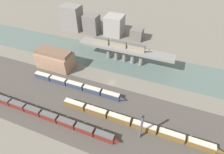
{
  "coord_description": "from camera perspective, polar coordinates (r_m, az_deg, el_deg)",
  "views": [
    {
      "loc": [
        28.91,
        -73.94,
        72.87
      ],
      "look_at": [
        0.0,
        0.14,
        4.34
      ],
      "focal_mm": 28.0,
      "sensor_mm": 36.0,
      "label": 1
    }
  ],
  "objects": [
    {
      "name": "signal_tower",
      "position": [
        78.97,
        9.5,
        -15.87
      ],
      "size": [
        1.0,
        1.0,
        15.54
      ],
      "color": "#4C4C51",
      "rests_on": "ground"
    },
    {
      "name": "train_yard_near",
      "position": [
        95.63,
        -21.54,
        -11.25
      ],
      "size": [
        81.48,
        3.05,
        3.64
      ],
      "color": "#5B1E19",
      "rests_on": "ground"
    },
    {
      "name": "ground_plane",
      "position": [
        107.76,
        -0.03,
        -1.79
      ],
      "size": [
        400.0,
        400.0,
        0.0
      ],
      "primitive_type": "plane",
      "color": "#666056"
    },
    {
      "name": "train_yard_mid",
      "position": [
        86.65,
        7.26,
        -14.83
      ],
      "size": [
        77.89,
        2.84,
        3.71
      ],
      "color": "brown",
      "rests_on": "ground"
    },
    {
      "name": "railbed_yard",
      "position": [
        92.95,
        -5.52,
        -11.14
      ],
      "size": [
        280.0,
        42.0,
        0.01
      ],
      "primitive_type": "cube",
      "color": "#423D38",
      "rests_on": "ground"
    },
    {
      "name": "city_block_center",
      "position": [
        157.39,
        0.77,
        16.54
      ],
      "size": [
        14.98,
        14.61,
        16.63
      ],
      "primitive_type": "cube",
      "color": "gray",
      "rests_on": "ground"
    },
    {
      "name": "train_yard_far",
      "position": [
        105.17,
        -11.4,
        -2.79
      ],
      "size": [
        60.02,
        2.97,
        3.6
      ],
      "color": "#2D384C",
      "rests_on": "ground"
    },
    {
      "name": "city_block_right",
      "position": [
        152.04,
        8.06,
        13.72
      ],
      "size": [
        9.9,
        9.73,
        9.41
      ],
      "primitive_type": "cube",
      "color": "#605B56",
      "rests_on": "ground"
    },
    {
      "name": "bridge",
      "position": [
        121.04,
        4.2,
        8.4
      ],
      "size": [
        66.33,
        8.82,
        10.85
      ],
      "color": "slate",
      "rests_on": "ground"
    },
    {
      "name": "city_block_left",
      "position": [
        160.76,
        -6.68,
        16.75
      ],
      "size": [
        12.75,
        10.5,
        16.31
      ],
      "primitive_type": "cube",
      "color": "#605B56",
      "rests_on": "ground"
    },
    {
      "name": "warehouse_building",
      "position": [
        123.23,
        -18.13,
        5.61
      ],
      "size": [
        23.89,
        12.57,
        12.45
      ],
      "color": "#937056",
      "rests_on": "ground"
    },
    {
      "name": "train_on_bridge",
      "position": [
        119.58,
        2.67,
        10.6
      ],
      "size": [
        40.63,
        3.0,
        4.14
      ],
      "color": "gray",
      "rests_on": "bridge"
    },
    {
      "name": "city_block_far_left",
      "position": [
        170.54,
        -13.0,
        18.37
      ],
      "size": [
        17.5,
        12.65,
        21.25
      ],
      "primitive_type": "cube",
      "color": "slate",
      "rests_on": "ground"
    },
    {
      "name": "river_water",
      "position": [
        125.67,
        4.02,
        5.2
      ],
      "size": [
        320.0,
        29.78,
        0.01
      ],
      "primitive_type": "cube",
      "color": "#4C5B56",
      "rests_on": "ground"
    }
  ]
}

